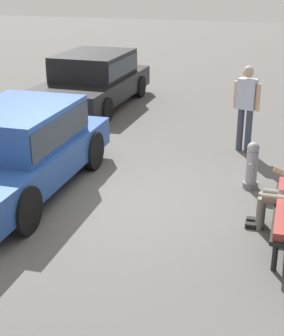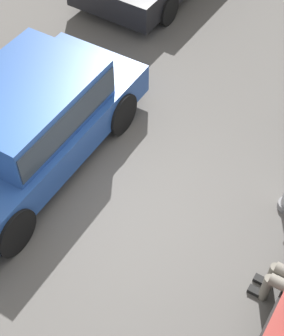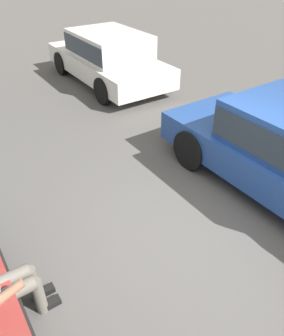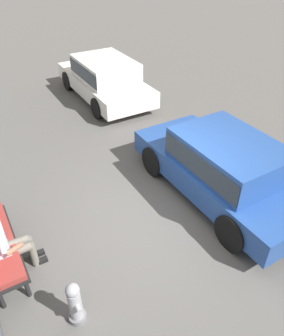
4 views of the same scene
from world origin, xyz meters
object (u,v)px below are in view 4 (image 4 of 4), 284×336
at_px(parked_car_mid, 223,165).
at_px(fire_hydrant, 75,304).
at_px(person_on_phone, 6,241).
at_px(parked_car_far, 105,77).

bearing_deg(parked_car_mid, fire_hydrant, 107.17).
bearing_deg(parked_car_mid, person_on_phone, 86.87).
distance_m(parked_car_far, fire_hydrant, 7.98).
xyz_separation_m(parked_car_far, fire_hydrant, (-7.02, 3.77, -0.36)).
bearing_deg(parked_car_far, fire_hydrant, 151.80).
relative_size(person_on_phone, parked_car_far, 0.31).
bearing_deg(parked_car_far, person_on_phone, 142.37).
relative_size(parked_car_mid, fire_hydrant, 5.18).
distance_m(person_on_phone, parked_car_far, 7.13).
xyz_separation_m(person_on_phone, parked_car_far, (5.64, -4.35, 0.06)).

